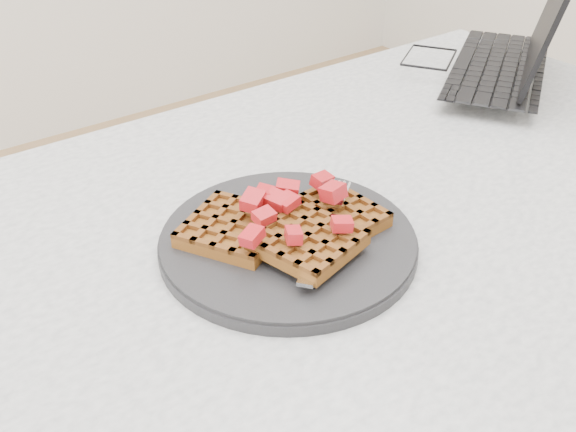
{
  "coord_description": "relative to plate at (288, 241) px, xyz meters",
  "views": [
    {
      "loc": [
        -0.48,
        -0.44,
        1.16
      ],
      "look_at": [
        -0.14,
        0.01,
        0.79
      ],
      "focal_mm": 40.0,
      "sensor_mm": 36.0,
      "label": 1
    }
  ],
  "objects": [
    {
      "name": "table",
      "position": [
        0.14,
        -0.01,
        -0.12
      ],
      "size": [
        1.2,
        0.8,
        0.75
      ],
      "color": "silver",
      "rests_on": "ground"
    },
    {
      "name": "plate",
      "position": [
        0.0,
        0.0,
        0.0
      ],
      "size": [
        0.28,
        0.28,
        0.02
      ],
      "primitive_type": "cylinder",
      "color": "black",
      "rests_on": "table"
    },
    {
      "name": "waffles",
      "position": [
        0.0,
        -0.0,
        0.02
      ],
      "size": [
        0.21,
        0.2,
        0.03
      ],
      "color": "brown",
      "rests_on": "plate"
    },
    {
      "name": "strawberry_pile",
      "position": [
        0.0,
        -0.0,
        0.05
      ],
      "size": [
        0.15,
        0.15,
        0.02
      ],
      "primitive_type": null,
      "color": "maroon",
      "rests_on": "waffles"
    },
    {
      "name": "fork",
      "position": [
        0.03,
        -0.03,
        0.02
      ],
      "size": [
        0.16,
        0.13,
        0.02
      ],
      "primitive_type": null,
      "rotation": [
        0.0,
        0.0,
        -0.92
      ],
      "color": "silver",
      "rests_on": "plate"
    },
    {
      "name": "laptop",
      "position": [
        0.55,
        0.19,
        0.03
      ],
      "size": [
        0.43,
        0.4,
        0.24
      ],
      "rotation": [
        0.0,
        0.0,
        3.7
      ],
      "color": "black",
      "rests_on": "table"
    }
  ]
}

